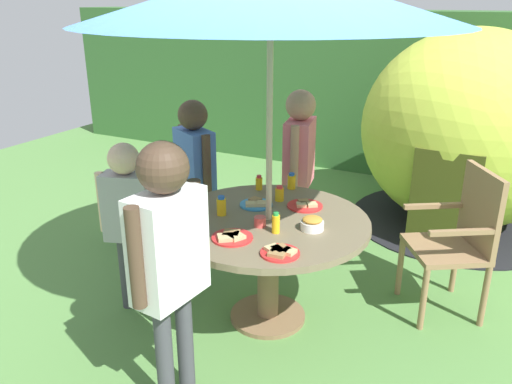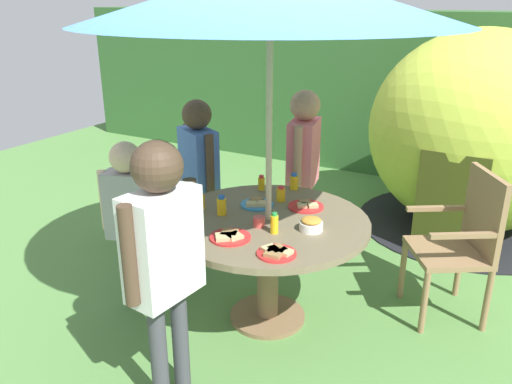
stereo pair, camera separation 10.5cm
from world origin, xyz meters
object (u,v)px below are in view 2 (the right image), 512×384
at_px(plate_center_back, 230,236).
at_px(juice_bottle_far_left, 281,194).
at_px(child_in_grey_shirt, 130,205).
at_px(juice_bottle_back_edge, 222,206).
at_px(garden_table, 268,239).
at_px(wooden_chair, 463,238).
at_px(plate_mid_right, 276,252).
at_px(snack_bowl, 311,224).
at_px(juice_bottle_center_front, 274,223).
at_px(cup_near, 259,222).
at_px(plate_mid_left, 257,204).
at_px(juice_bottle_far_right, 261,183).
at_px(juice_bottle_near_right, 294,182).
at_px(child_in_pink_shirt, 304,153).
at_px(potted_plant, 163,189).
at_px(dome_tent, 475,133).
at_px(plate_front_edge, 306,206).
at_px(child_in_blue_shirt, 199,161).
at_px(juice_bottle_near_left, 200,201).
at_px(child_in_white_shirt, 163,245).

height_order(plate_center_back, juice_bottle_far_left, juice_bottle_far_left).
bearing_deg(child_in_grey_shirt, juice_bottle_back_edge, 2.54).
height_order(garden_table, wooden_chair, wooden_chair).
distance_m(plate_mid_right, plate_center_back, 0.32).
height_order(snack_bowl, juice_bottle_center_front, juice_bottle_center_front).
bearing_deg(child_in_grey_shirt, cup_near, -7.31).
bearing_deg(plate_center_back, plate_mid_left, 101.62).
distance_m(garden_table, plate_mid_right, 0.48).
distance_m(juice_bottle_far_right, cup_near, 0.62).
bearing_deg(wooden_chair, juice_bottle_near_right, -117.06).
height_order(juice_bottle_far_left, cup_near, juice_bottle_far_left).
relative_size(plate_center_back, juice_bottle_center_front, 1.86).
relative_size(child_in_pink_shirt, juice_bottle_back_edge, 10.73).
bearing_deg(cup_near, child_in_pink_shirt, 100.30).
bearing_deg(wooden_chair, plate_mid_right, -69.40).
height_order(potted_plant, juice_bottle_far_left, juice_bottle_far_left).
height_order(garden_table, juice_bottle_near_right, juice_bottle_near_right).
xyz_separation_m(dome_tent, juice_bottle_center_front, (-0.75, -2.32, -0.10)).
relative_size(plate_front_edge, plate_center_back, 0.98).
height_order(child_in_blue_shirt, snack_bowl, child_in_blue_shirt).
relative_size(dome_tent, juice_bottle_center_front, 15.51).
xyz_separation_m(child_in_blue_shirt, juice_bottle_near_left, (0.37, -0.52, -0.06)).
relative_size(wooden_chair, plate_center_back, 4.19).
distance_m(child_in_pink_shirt, juice_bottle_far_right, 0.52).
distance_m(dome_tent, snack_bowl, 2.26).
bearing_deg(juice_bottle_near_left, potted_plant, 141.48).
height_order(child_in_grey_shirt, plate_front_edge, child_in_grey_shirt).
bearing_deg(juice_bottle_back_edge, juice_bottle_far_right, 89.54).
bearing_deg(child_in_blue_shirt, juice_bottle_far_left, 17.57).
xyz_separation_m(child_in_white_shirt, juice_bottle_back_edge, (-0.19, 0.80, -0.13)).
bearing_deg(plate_mid_left, child_in_grey_shirt, -146.09).
relative_size(wooden_chair, child_in_blue_shirt, 0.76).
height_order(snack_bowl, juice_bottle_far_left, juice_bottle_far_left).
xyz_separation_m(plate_mid_left, plate_center_back, (0.10, -0.50, 0.00)).
distance_m(snack_bowl, juice_bottle_far_left, 0.48).
distance_m(plate_mid_right, juice_bottle_center_front, 0.27).
xyz_separation_m(child_in_white_shirt, plate_front_edge, (0.22, 1.15, -0.17)).
bearing_deg(dome_tent, plate_front_edge, -109.21).
bearing_deg(child_in_grey_shirt, juice_bottle_near_right, 29.27).
relative_size(child_in_pink_shirt, juice_bottle_near_left, 11.87).
relative_size(dome_tent, plate_mid_right, 9.25).
bearing_deg(juice_bottle_near_left, juice_bottle_back_edge, -5.62).
xyz_separation_m(child_in_grey_shirt, juice_bottle_far_right, (0.55, 0.72, 0.02)).
bearing_deg(child_in_white_shirt, juice_bottle_far_right, 14.44).
distance_m(child_in_white_shirt, plate_front_edge, 1.19).
xyz_separation_m(child_in_blue_shirt, snack_bowl, (1.12, -0.48, -0.08)).
bearing_deg(snack_bowl, child_in_blue_shirt, 156.82).
bearing_deg(child_in_grey_shirt, juice_bottle_far_right, 33.35).
xyz_separation_m(juice_bottle_near_left, juice_bottle_far_left, (0.39, 0.36, -0.00)).
distance_m(child_in_blue_shirt, plate_mid_left, 0.74).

